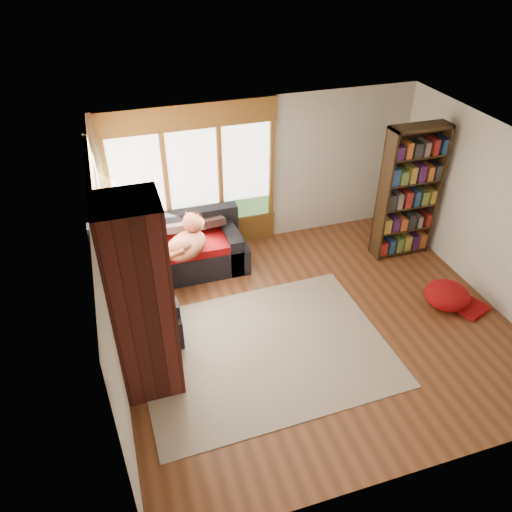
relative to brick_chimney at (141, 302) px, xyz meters
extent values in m
plane|color=#5B2F19|center=(2.40, 0.35, -1.30)|extent=(5.50, 5.50, 0.00)
plane|color=white|center=(2.40, 0.35, 1.30)|extent=(5.50, 5.50, 0.00)
cube|color=silver|center=(2.40, 2.85, 0.00)|extent=(5.50, 0.04, 2.60)
cube|color=silver|center=(2.40, -2.15, 0.00)|extent=(5.50, 0.04, 2.60)
cube|color=silver|center=(-0.35, 0.35, 0.00)|extent=(0.04, 5.00, 2.60)
cube|color=silver|center=(5.15, 0.35, 0.00)|extent=(0.04, 5.00, 2.60)
cube|color=brown|center=(1.20, 2.82, 0.05)|extent=(2.82, 0.10, 1.90)
cube|color=white|center=(1.20, 2.82, 0.05)|extent=(2.54, 0.09, 1.62)
cube|color=brown|center=(-0.32, 1.55, 0.05)|extent=(0.10, 2.62, 1.90)
cube|color=white|center=(-0.32, 1.55, 0.05)|extent=(0.09, 2.36, 1.62)
cube|color=#65794A|center=(-0.29, 2.38, 0.45)|extent=(0.03, 0.72, 0.90)
cube|color=#471914|center=(0.00, 0.00, 0.00)|extent=(0.70, 0.70, 2.60)
cube|color=black|center=(0.75, 2.40, -1.09)|extent=(2.20, 0.90, 0.42)
cube|color=black|center=(0.75, 2.75, -0.69)|extent=(2.20, 0.20, 0.38)
cube|color=black|center=(1.75, 2.40, -1.00)|extent=(0.20, 0.90, 0.60)
cube|color=#9D0607|center=(0.65, 2.28, -0.82)|extent=(1.90, 0.66, 0.12)
cube|color=black|center=(0.10, 1.75, -1.09)|extent=(0.90, 2.20, 0.42)
cube|color=black|center=(-0.25, 1.75, -0.69)|extent=(0.20, 2.20, 0.38)
cube|color=black|center=(0.10, 0.75, -1.00)|extent=(0.90, 0.20, 0.60)
cube|color=#9D0607|center=(0.22, 1.40, -0.82)|extent=(0.66, 1.20, 0.12)
cube|color=#9D0607|center=(0.22, 2.35, -0.82)|extent=(0.66, 0.66, 0.12)
cube|color=beige|center=(1.52, 0.07, -1.29)|extent=(3.39, 2.63, 0.01)
cube|color=#342111|center=(5.01, 1.65, -0.15)|extent=(0.04, 0.33, 2.30)
cube|color=#342111|center=(4.07, 1.65, -0.15)|extent=(0.04, 0.33, 2.30)
cube|color=#342111|center=(4.54, 1.81, -0.15)|extent=(0.99, 0.02, 2.30)
cube|color=#342111|center=(4.54, 1.65, -1.24)|extent=(0.91, 0.31, 0.03)
cube|color=#342111|center=(4.54, 1.65, -0.80)|extent=(0.91, 0.31, 0.03)
cube|color=#342111|center=(4.54, 1.65, -0.36)|extent=(0.91, 0.31, 0.03)
cube|color=#342111|center=(4.54, 1.65, 0.08)|extent=(0.91, 0.31, 0.03)
cube|color=#342111|center=(4.54, 1.65, 0.52)|extent=(0.91, 0.31, 0.03)
cube|color=#342111|center=(4.54, 1.65, 0.96)|extent=(0.91, 0.31, 0.03)
cube|color=#726659|center=(4.54, 1.63, -0.15)|extent=(0.87, 0.25, 2.14)
ellipsoid|color=#9D0607|center=(4.46, 0.15, -1.11)|extent=(0.86, 0.86, 0.36)
ellipsoid|color=brown|center=(0.84, 1.84, -0.55)|extent=(0.93, 1.00, 0.28)
sphere|color=brown|center=(1.01, 2.09, -0.42)|extent=(0.47, 0.47, 0.34)
cone|color=brown|center=(0.98, 2.04, -0.28)|extent=(0.17, 0.17, 0.15)
ellipsoid|color=#36221A|center=(0.14, 1.28, -0.60)|extent=(0.44, 0.67, 0.22)
sphere|color=#36221A|center=(0.15, 1.52, -0.49)|extent=(0.27, 0.27, 0.27)
cone|color=#36221A|center=(0.15, 1.47, -0.39)|extent=(0.10, 0.10, 0.12)
cube|color=#32211E|center=(1.45, 2.61, -0.52)|extent=(0.45, 0.12, 0.45)
cube|color=#32211E|center=(0.85, 2.61, -0.52)|extent=(0.45, 0.12, 0.45)
cube|color=#32211E|center=(-0.08, 2.15, -0.52)|extent=(0.45, 0.12, 0.45)
cube|color=#32211E|center=(-0.08, 1.05, -0.52)|extent=(0.45, 0.12, 0.45)
cube|color=#9D0607|center=(0.25, 2.61, -0.52)|extent=(0.42, 0.12, 0.42)
camera|label=1|loc=(-0.07, -4.58, 3.67)|focal=35.00mm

